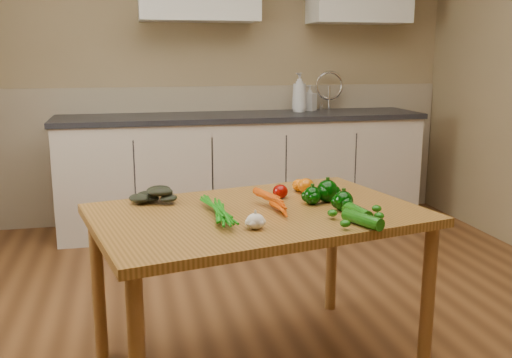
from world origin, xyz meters
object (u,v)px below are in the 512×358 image
Objects in this scene: carrot_bunch at (257,204)px; table at (258,229)px; pepper_a at (312,196)px; zucchini_a at (355,211)px; soap_bottle_c at (306,101)px; pepper_b at (327,191)px; pepper_c at (343,201)px; soap_bottle_b at (309,98)px; leafy_greens at (152,193)px; zucchini_b at (363,220)px; tomato_c at (306,186)px; tomato_b at (299,185)px; soap_bottle_a at (299,92)px; garlic_bulb at (255,221)px; tomato_a at (280,191)px.

table is at bearing 52.53° from carrot_bunch.
pepper_a is 0.39× the size of zucchini_a.
soap_bottle_c is at bearing 55.60° from carrot_bunch.
pepper_c is (0.01, -0.16, -0.01)m from pepper_b.
soap_bottle_b is at bearing 54.99° from table.
leafy_greens reaches higher than table.
zucchini_b is (0.01, -0.37, -0.02)m from pepper_b.
pepper_a is at bearing 115.35° from zucchini_a.
pepper_b reaches higher than carrot_bunch.
leafy_greens reaches higher than pepper_a.
zucchini_a reaches higher than table.
tomato_c is 0.55m from zucchini_b.
carrot_bunch reaches higher than tomato_b.
soap_bottle_c is 2.35× the size of tomato_b.
zucchini_a is at bearing -83.90° from pepper_b.
soap_bottle_a is 2.36m from leafy_greens.
tomato_c is (-0.65, -2.03, -0.22)m from soap_bottle_c.
soap_bottle_a is at bearing 76.27° from pepper_b.
soap_bottle_a is at bearing 77.52° from pepper_c.
soap_bottle_a reaches higher than table.
soap_bottle_b is 1.04× the size of zucchini_a.
zucchini_a is (0.78, -0.38, -0.02)m from leafy_greens.
soap_bottle_a is at bearing 57.19° from leafy_greens.
soap_bottle_b is 2.73m from garlic_bulb.
table is 0.40m from tomato_c.
garlic_bulb is 0.84× the size of pepper_c.
tomato_b is (0.69, 0.09, -0.02)m from leafy_greens.
carrot_bunch is 0.45m from zucchini_b.
soap_bottle_c is 1.54× the size of pepper_b.
soap_bottle_c reaches higher than pepper_a.
soap_bottle_c is 1.91× the size of pepper_a.
soap_bottle_a is 2.61m from garlic_bulb.
soap_bottle_c is 2.15m from tomato_c.
tomato_b is at bearing -63.25° from soap_bottle_a.
leafy_greens is at bearing -78.81° from soap_bottle_b.
zucchini_b is (-0.60, -2.58, -0.23)m from soap_bottle_c.
soap_bottle_a reaches higher than soap_bottle_b.
tomato_b is 0.48m from zucchini_a.
soap_bottle_a is at bearing 69.36° from garlic_bulb.
soap_bottle_c is 2.26m from tomato_a.
soap_bottle_a reaches higher than tomato_c.
soap_bottle_a reaches higher than tomato_b.
pepper_b is 1.26× the size of tomato_c.
soap_bottle_c reaches higher than tomato_c.
soap_bottle_b is 1.40× the size of soap_bottle_c.
zucchini_a is at bearing -82.23° from pepper_c.
pepper_b is 0.16m from pepper_c.
pepper_c reaches higher than carrot_bunch.
tomato_a is at bearing -2.60° from leafy_greens.
garlic_bulb is (-0.91, -2.42, -0.31)m from soap_bottle_a.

